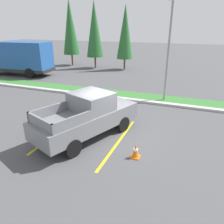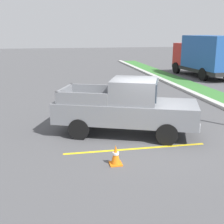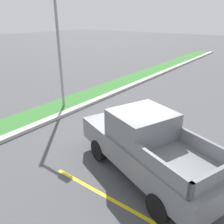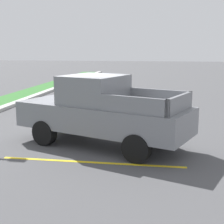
% 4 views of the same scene
% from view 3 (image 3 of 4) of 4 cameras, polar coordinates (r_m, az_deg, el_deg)
% --- Properties ---
extents(ground_plane, '(120.00, 120.00, 0.00)m').
position_cam_3_polar(ground_plane, '(8.78, 6.57, -10.33)').
color(ground_plane, '#4C4C4F').
extents(parking_line_near, '(0.12, 4.80, 0.01)m').
position_cam_3_polar(parking_line_near, '(6.83, 1.40, -21.53)').
color(parking_line_near, yellow).
rests_on(parking_line_near, ground).
extents(parking_line_far, '(0.12, 4.80, 0.01)m').
position_cam_3_polar(parking_line_far, '(9.00, 13.14, -9.89)').
color(parking_line_far, yellow).
rests_on(parking_line_far, ground).
extents(curb_strip, '(56.00, 0.40, 0.15)m').
position_cam_3_polar(curb_strip, '(11.72, -14.89, -1.68)').
color(curb_strip, '#B2B2AD').
rests_on(curb_strip, ground).
extents(grass_median, '(56.00, 1.80, 0.06)m').
position_cam_3_polar(grass_median, '(12.57, -18.04, -0.59)').
color(grass_median, '#387533').
rests_on(grass_median, ground).
extents(pickup_truck_main, '(3.66, 5.55, 2.10)m').
position_cam_3_polar(pickup_truck_main, '(7.29, 8.45, -8.32)').
color(pickup_truck_main, black).
rests_on(pickup_truck_main, ground).
extents(street_light, '(0.24, 1.49, 6.44)m').
position_cam_3_polar(street_light, '(12.40, -12.71, 17.58)').
color(street_light, gray).
rests_on(street_light, ground).
extents(traffic_cone, '(0.36, 0.36, 0.60)m').
position_cam_3_polar(traffic_cone, '(9.50, 21.01, -7.07)').
color(traffic_cone, orange).
rests_on(traffic_cone, ground).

